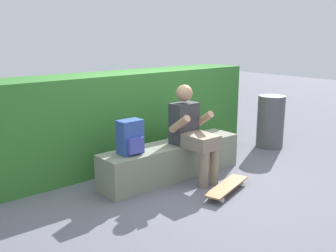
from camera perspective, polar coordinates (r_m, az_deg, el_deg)
name	(u,v)px	position (r m, az deg, el deg)	size (l,w,h in m)	color
ground_plane	(187,183)	(4.92, 2.80, -8.31)	(24.00, 24.00, 0.00)	slate
bench_main	(172,160)	(5.04, 0.62, -5.03)	(2.02, 0.44, 0.45)	gray
person_skater	(192,130)	(4.86, 3.49, -0.56)	(0.49, 0.62, 1.20)	#333338
skateboard_near_person	(227,187)	(4.65, 8.58, -8.76)	(0.82, 0.42, 0.09)	olive
backpack_on_bench	(131,138)	(4.54, -5.51, -1.69)	(0.28, 0.23, 0.40)	#2D4C99
hedge_row	(128,117)	(5.60, -5.90, 1.27)	(4.01, 0.69, 1.29)	#33742D
trash_bin	(270,121)	(6.54, 14.78, 0.64)	(0.43, 0.43, 0.85)	#4C4C51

